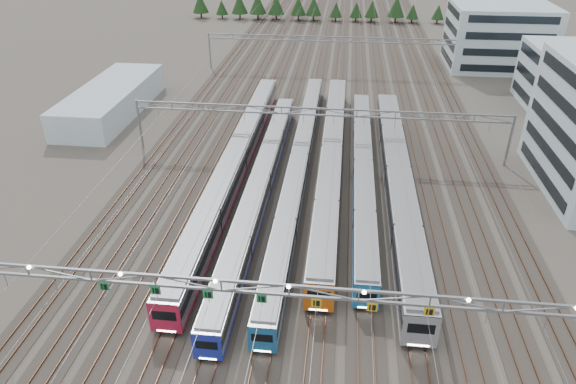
# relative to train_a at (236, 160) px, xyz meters

# --- Properties ---
(ground) EXTENTS (400.00, 400.00, 0.00)m
(ground) POSITION_rel_train_a_xyz_m (11.25, -32.73, -2.21)
(ground) COLOR #47423A
(ground) RESTS_ON ground
(track_bed) EXTENTS (54.00, 260.00, 5.42)m
(track_bed) POSITION_rel_train_a_xyz_m (11.25, 67.27, -0.72)
(track_bed) COLOR #2D2823
(track_bed) RESTS_ON ground
(train_a) EXTENTS (3.01, 64.19, 3.92)m
(train_a) POSITION_rel_train_a_xyz_m (0.00, 0.00, 0.00)
(train_a) COLOR black
(train_a) RESTS_ON ground
(train_b) EXTENTS (2.61, 57.80, 3.39)m
(train_b) POSITION_rel_train_a_xyz_m (4.50, -5.84, -0.27)
(train_b) COLOR black
(train_b) RESTS_ON ground
(train_c) EXTENTS (2.54, 68.87, 3.30)m
(train_c) POSITION_rel_train_a_xyz_m (9.00, 1.08, -0.31)
(train_c) COLOR black
(train_c) RESTS_ON ground
(train_d) EXTENTS (2.96, 61.52, 3.85)m
(train_d) POSITION_rel_train_a_xyz_m (13.50, 2.98, -0.04)
(train_d) COLOR black
(train_d) RESTS_ON ground
(train_e) EXTENTS (2.59, 53.63, 3.36)m
(train_e) POSITION_rel_train_a_xyz_m (18.00, -0.06, -0.28)
(train_e) COLOR black
(train_e) RESTS_ON ground
(train_f) EXTENTS (3.19, 56.36, 4.16)m
(train_f) POSITION_rel_train_a_xyz_m (22.50, -3.11, 0.12)
(train_f) COLOR black
(train_f) RESTS_ON ground
(gantry_near) EXTENTS (56.36, 0.61, 8.08)m
(gantry_near) POSITION_rel_train_a_xyz_m (11.20, -32.85, 4.87)
(gantry_near) COLOR gray
(gantry_near) RESTS_ON ground
(gantry_mid) EXTENTS (56.36, 0.36, 8.00)m
(gantry_mid) POSITION_rel_train_a_xyz_m (11.25, 7.27, 4.17)
(gantry_mid) COLOR gray
(gantry_mid) RESTS_ON ground
(gantry_far) EXTENTS (56.36, 0.36, 8.00)m
(gantry_far) POSITION_rel_train_a_xyz_m (11.25, 52.27, 4.17)
(gantry_far) COLOR gray
(gantry_far) RESTS_ON ground
(depot_bldg_mid) EXTENTS (14.00, 16.00, 11.37)m
(depot_bldg_mid) POSITION_rel_train_a_xyz_m (55.97, 34.48, 3.47)
(depot_bldg_mid) COLOR #ACC6CE
(depot_bldg_mid) RESTS_ON ground
(depot_bldg_north) EXTENTS (22.00, 18.00, 14.00)m
(depot_bldg_north) POSITION_rel_train_a_xyz_m (49.60, 60.91, 4.79)
(depot_bldg_north) COLOR #ACC6CE
(depot_bldg_north) RESTS_ON ground
(west_shed) EXTENTS (10.00, 30.00, 4.99)m
(west_shed) POSITION_rel_train_a_xyz_m (-27.72, 21.61, 0.28)
(west_shed) COLOR #ACC6CE
(west_shed) RESTS_ON ground
(treeline) EXTENTS (93.80, 5.60, 7.02)m
(treeline) POSITION_rel_train_a_xyz_m (10.35, 107.32, 2.02)
(treeline) COLOR #332114
(treeline) RESTS_ON ground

